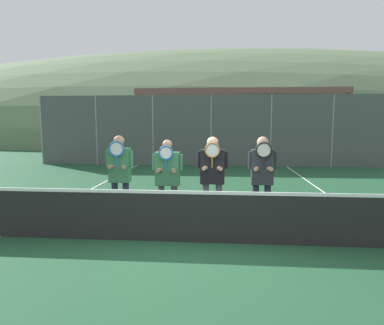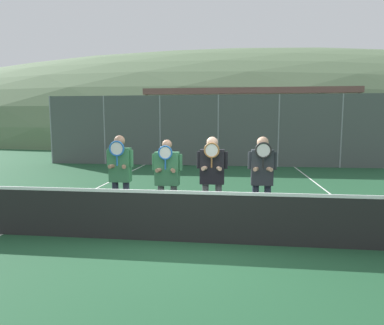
{
  "view_description": "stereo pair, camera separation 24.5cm",
  "coord_description": "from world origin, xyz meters",
  "px_view_note": "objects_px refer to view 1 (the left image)",
  "views": [
    {
      "loc": [
        0.48,
        -5.7,
        2.08
      ],
      "look_at": [
        -0.1,
        1.14,
        1.26
      ],
      "focal_mm": 32.0,
      "sensor_mm": 36.0,
      "label": 1
    },
    {
      "loc": [
        0.73,
        -5.67,
        2.08
      ],
      "look_at": [
        -0.1,
        1.14,
        1.26
      ],
      "focal_mm": 32.0,
      "sensor_mm": 36.0,
      "label": 2
    }
  ],
  "objects_px": {
    "player_center_left": "(168,176)",
    "car_center": "(314,145)",
    "player_leftmost": "(120,172)",
    "player_rightmost": "(262,174)",
    "car_left_of_center": "(218,144)",
    "car_far_left": "(130,142)",
    "player_center_right": "(212,173)"
  },
  "relations": [
    {
      "from": "player_center_left",
      "to": "car_center",
      "type": "bearing_deg",
      "value": 63.36
    },
    {
      "from": "player_leftmost",
      "to": "player_center_left",
      "type": "xyz_separation_m",
      "value": [
        0.98,
        -0.07,
        -0.05
      ]
    },
    {
      "from": "player_center_left",
      "to": "player_rightmost",
      "type": "height_order",
      "value": "player_rightmost"
    },
    {
      "from": "car_left_of_center",
      "to": "car_center",
      "type": "xyz_separation_m",
      "value": [
        5.05,
        -0.24,
        -0.01
      ]
    },
    {
      "from": "car_far_left",
      "to": "player_rightmost",
      "type": "bearing_deg",
      "value": -63.82
    },
    {
      "from": "player_leftmost",
      "to": "player_center_left",
      "type": "distance_m",
      "value": 0.99
    },
    {
      "from": "player_center_left",
      "to": "player_center_right",
      "type": "xyz_separation_m",
      "value": [
        0.88,
        0.11,
        0.06
      ]
    },
    {
      "from": "player_leftmost",
      "to": "player_rightmost",
      "type": "relative_size",
      "value": 1.01
    },
    {
      "from": "player_center_left",
      "to": "player_center_right",
      "type": "bearing_deg",
      "value": 7.25
    },
    {
      "from": "car_left_of_center",
      "to": "car_center",
      "type": "distance_m",
      "value": 5.05
    },
    {
      "from": "player_rightmost",
      "to": "car_far_left",
      "type": "relative_size",
      "value": 0.45
    },
    {
      "from": "car_center",
      "to": "player_rightmost",
      "type": "bearing_deg",
      "value": -109.16
    },
    {
      "from": "player_center_left",
      "to": "car_far_left",
      "type": "xyz_separation_m",
      "value": [
        -3.99,
        11.95,
        -0.06
      ]
    },
    {
      "from": "player_center_left",
      "to": "player_rightmost",
      "type": "distance_m",
      "value": 1.85
    },
    {
      "from": "player_leftmost",
      "to": "car_far_left",
      "type": "relative_size",
      "value": 0.45
    },
    {
      "from": "player_leftmost",
      "to": "car_left_of_center",
      "type": "bearing_deg",
      "value": 81.18
    },
    {
      "from": "player_center_right",
      "to": "car_far_left",
      "type": "distance_m",
      "value": 12.8
    },
    {
      "from": "player_rightmost",
      "to": "car_far_left",
      "type": "xyz_separation_m",
      "value": [
        -5.83,
        11.86,
        -0.11
      ]
    },
    {
      "from": "player_rightmost",
      "to": "car_left_of_center",
      "type": "distance_m",
      "value": 11.99
    },
    {
      "from": "player_center_right",
      "to": "car_left_of_center",
      "type": "xyz_separation_m",
      "value": [
        -0.01,
        11.92,
        -0.19
      ]
    },
    {
      "from": "player_center_left",
      "to": "car_left_of_center",
      "type": "xyz_separation_m",
      "value": [
        0.87,
        12.04,
        -0.14
      ]
    },
    {
      "from": "player_rightmost",
      "to": "car_left_of_center",
      "type": "relative_size",
      "value": 0.38
    },
    {
      "from": "player_leftmost",
      "to": "car_far_left",
      "type": "xyz_separation_m",
      "value": [
        -3.0,
        11.87,
        -0.11
      ]
    },
    {
      "from": "player_leftmost",
      "to": "car_far_left",
      "type": "height_order",
      "value": "car_far_left"
    },
    {
      "from": "car_left_of_center",
      "to": "player_leftmost",
      "type": "bearing_deg",
      "value": -98.82
    },
    {
      "from": "player_center_right",
      "to": "player_rightmost",
      "type": "xyz_separation_m",
      "value": [
        0.97,
        -0.03,
        -0.0
      ]
    },
    {
      "from": "player_leftmost",
      "to": "player_rightmost",
      "type": "height_order",
      "value": "player_leftmost"
    },
    {
      "from": "player_center_left",
      "to": "car_center",
      "type": "relative_size",
      "value": 0.39
    },
    {
      "from": "player_rightmost",
      "to": "car_center",
      "type": "height_order",
      "value": "player_rightmost"
    },
    {
      "from": "player_center_left",
      "to": "car_far_left",
      "type": "relative_size",
      "value": 0.43
    },
    {
      "from": "player_center_right",
      "to": "player_rightmost",
      "type": "bearing_deg",
      "value": -1.75
    },
    {
      "from": "player_center_left",
      "to": "car_center",
      "type": "height_order",
      "value": "player_center_left"
    }
  ]
}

